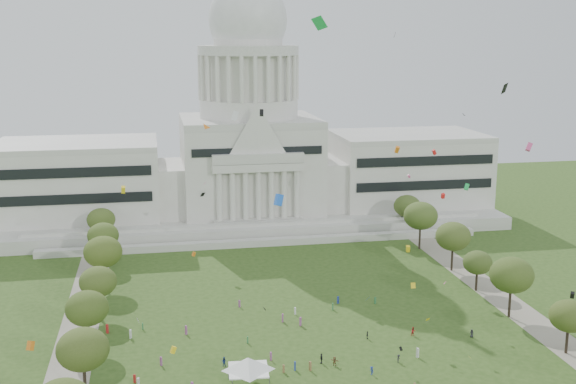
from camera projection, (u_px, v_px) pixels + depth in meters
The scene contains 27 objects.
ground at pixel (333, 369), 133.50m from camera, with size 400.00×400.00×0.00m, color #2C4A17.
capitol at pixel (250, 154), 237.88m from camera, with size 160.00×64.50×91.30m.
path_left at pixel (80, 325), 153.62m from camera, with size 8.00×160.00×0.04m, color gray.
path_right at pixel (498, 296), 171.00m from camera, with size 8.00×160.00×0.04m, color gray.
row_tree_l_1 at pixel (83, 349), 120.78m from camera, with size 8.86×8.86×12.59m.
row_tree_r_1 at pixel (569, 316), 138.57m from camera, with size 7.58×7.58×10.78m.
row_tree_l_2 at pixel (87, 308), 140.17m from camera, with size 8.42×8.42×11.97m.
row_tree_r_2 at pixel (512, 275), 156.20m from camera, with size 9.55×9.55×13.58m.
row_tree_l_3 at pixel (98, 282), 156.36m from camera, with size 8.12×8.12×11.55m.
row_tree_r_3 at pixel (478, 263), 173.16m from camera, with size 7.01×7.01×9.98m.
row_tree_l_4 at pixel (103, 252), 173.88m from camera, with size 9.29×9.29×13.21m.
row_tree_r_4 at pixel (453, 236), 187.70m from camera, with size 9.19×9.19×13.06m.
row_tree_l_5 at pixel (103, 236), 191.74m from camera, with size 8.33×8.33×11.85m.
row_tree_r_5 at pixel (421, 216), 206.69m from camera, with size 9.82×9.82×13.96m.
row_tree_l_6 at pixel (101, 220), 208.88m from camera, with size 8.19×8.19×11.64m.
row_tree_r_6 at pixel (407, 206), 224.66m from camera, with size 8.42×8.42×11.97m.
event_tent at pixel (248, 363), 126.33m from camera, with size 10.40×10.40×5.39m.
person_0 at pixel (472, 333), 147.39m from camera, with size 0.85×0.55×1.73m, color #26262B.
person_2 at pixel (413, 331), 148.04m from camera, with size 0.95×0.58×1.95m, color #B21E1E.
person_3 at pixel (372, 371), 131.12m from camera, with size 1.01×0.52×1.57m, color navy.
person_4 at pixel (321, 358), 135.61m from camera, with size 1.17×0.64×1.99m, color #26262B.
person_5 at pixel (335, 361), 134.72m from camera, with size 1.66×0.66×1.79m, color olive.
person_8 at pixel (224, 361), 134.55m from camera, with size 0.88×0.54×1.80m, color navy.
person_9 at pixel (399, 359), 135.95m from camera, with size 1.02×0.53×1.58m, color #26262B.
person_10 at pixel (367, 335), 146.58m from camera, with size 0.95×0.52×1.63m, color #26262B.
distant_crowd at pixel (241, 341), 143.79m from camera, with size 60.20×39.70×1.94m.
kite_swarm at pixel (333, 193), 136.84m from camera, with size 84.99×106.11×59.69m.
Camera 1 is at (-31.07, -119.86, 60.30)m, focal length 45.00 mm.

